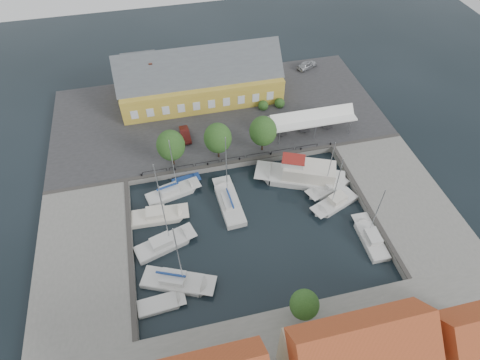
# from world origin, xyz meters

# --- Properties ---
(ground) EXTENTS (140.00, 140.00, 0.00)m
(ground) POSITION_xyz_m (0.00, 0.00, 0.00)
(ground) COLOR black
(ground) RESTS_ON ground
(north_quay) EXTENTS (56.00, 26.00, 1.00)m
(north_quay) POSITION_xyz_m (0.00, 23.00, 0.50)
(north_quay) COLOR #2D2D30
(north_quay) RESTS_ON ground
(west_quay) EXTENTS (12.00, 24.00, 1.00)m
(west_quay) POSITION_xyz_m (-22.00, -2.00, 0.50)
(west_quay) COLOR slate
(west_quay) RESTS_ON ground
(east_quay) EXTENTS (12.00, 24.00, 1.00)m
(east_quay) POSITION_xyz_m (22.00, -2.00, 0.50)
(east_quay) COLOR slate
(east_quay) RESTS_ON ground
(quay_edge_fittings) EXTENTS (56.00, 24.72, 0.40)m
(quay_edge_fittings) POSITION_xyz_m (0.02, 4.75, 1.06)
(quay_edge_fittings) COLOR #383533
(quay_edge_fittings) RESTS_ON north_quay
(warehouse) EXTENTS (28.56, 14.00, 9.55)m
(warehouse) POSITION_xyz_m (-2.60, 28.36, 4.43)
(warehouse) COLOR gold
(warehouse) RESTS_ON north_quay
(tent_canopy) EXTENTS (14.00, 4.00, 2.83)m
(tent_canopy) POSITION_xyz_m (14.00, 14.50, 3.68)
(tent_canopy) COLOR white
(tent_canopy) RESTS_ON north_quay
(quay_trees) EXTENTS (18.20, 4.20, 6.30)m
(quay_trees) POSITION_xyz_m (-2.00, 12.00, 4.88)
(quay_trees) COLOR black
(quay_trees) RESTS_ON north_quay
(car_silver) EXTENTS (4.77, 3.43, 1.51)m
(car_silver) POSITION_xyz_m (20.00, 32.88, 1.75)
(car_silver) COLOR #A6A8AD
(car_silver) RESTS_ON north_quay
(car_red) EXTENTS (1.61, 4.14, 1.34)m
(car_red) POSITION_xyz_m (-6.41, 17.69, 1.67)
(car_red) COLOR maroon
(car_red) RESTS_ON north_quay
(center_sailboat) EXTENTS (3.21, 9.36, 12.61)m
(center_sailboat) POSITION_xyz_m (-2.29, 2.96, 0.36)
(center_sailboat) COLOR silver
(center_sailboat) RESTS_ON ground
(trawler) EXTENTS (13.87, 8.97, 5.00)m
(trawler) POSITION_xyz_m (9.58, 5.14, 1.02)
(trawler) COLOR silver
(trawler) RESTS_ON ground
(east_boat_a) EXTENTS (7.28, 4.68, 10.11)m
(east_boat_a) POSITION_xyz_m (12.55, 2.64, 0.26)
(east_boat_a) COLOR silver
(east_boat_a) RESTS_ON ground
(east_boat_b) EXTENTS (7.63, 4.90, 10.18)m
(east_boat_b) POSITION_xyz_m (12.39, -0.42, 0.26)
(east_boat_b) COLOR silver
(east_boat_b) RESTS_ON ground
(east_boat_c) EXTENTS (2.54, 7.65, 9.81)m
(east_boat_c) POSITION_xyz_m (14.62, -7.15, 0.26)
(east_boat_c) COLOR silver
(east_boat_c) RESTS_ON ground
(west_boat_a) EXTENTS (8.34, 4.11, 10.81)m
(west_boat_a) POSITION_xyz_m (-9.95, 6.86, 0.27)
(west_boat_a) COLOR silver
(west_boat_a) RESTS_ON ground
(west_boat_b) EXTENTS (8.08, 3.08, 10.88)m
(west_boat_b) POSITION_xyz_m (-12.27, 3.00, 0.26)
(west_boat_b) COLOR silver
(west_boat_b) RESTS_ON ground
(west_boat_c) EXTENTS (8.46, 4.87, 11.05)m
(west_boat_c) POSITION_xyz_m (-12.00, -1.79, 0.26)
(west_boat_c) COLOR silver
(west_boat_c) RESTS_ON ground
(west_boat_d) EXTENTS (9.36, 6.03, 12.10)m
(west_boat_d) POSITION_xyz_m (-11.10, -7.56, 0.27)
(west_boat_d) COLOR silver
(west_boat_d) RESTS_ON ground
(launch_sw) EXTENTS (5.79, 2.47, 0.98)m
(launch_sw) POSITION_xyz_m (-13.28, -9.94, 0.09)
(launch_sw) COLOR silver
(launch_sw) RESTS_ON ground
(launch_nw) EXTENTS (4.43, 2.25, 0.88)m
(launch_nw) POSITION_xyz_m (-7.68, 8.83, 0.09)
(launch_nw) COLOR navy
(launch_nw) RESTS_ON ground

